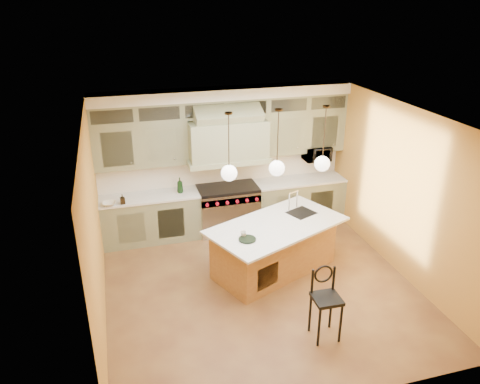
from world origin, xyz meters
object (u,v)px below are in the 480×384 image
object	(u,v)px
kitchen_island	(275,246)
microwave	(317,153)
range	(228,208)
counter_stool	(326,299)

from	to	relation	value
kitchen_island	microwave	distance (m)	2.57
kitchen_island	microwave	world-z (taller)	microwave
range	kitchen_island	distance (m)	1.74
counter_stool	range	bearing A→B (deg)	99.49
range	counter_stool	xyz separation A→B (m)	(0.51, -3.51, 0.13)
counter_stool	microwave	distance (m)	3.99
range	kitchen_island	world-z (taller)	kitchen_island
kitchen_island	counter_stool	xyz separation A→B (m)	(0.10, -1.82, 0.14)
range	counter_stool	distance (m)	3.55
counter_stool	microwave	size ratio (longest dim) A/B	2.00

